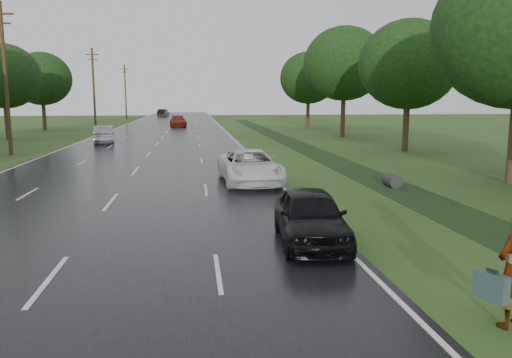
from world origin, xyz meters
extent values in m
plane|color=#2F481A|center=(0.00, 0.00, 0.00)|extent=(220.00, 220.00, 0.00)
cube|color=black|center=(0.00, 45.00, 0.02)|extent=(14.00, 180.00, 0.04)
cube|color=silver|center=(6.75, 45.00, 0.04)|extent=(0.12, 180.00, 0.01)
cube|color=silver|center=(-6.75, 45.00, 0.04)|extent=(0.12, 180.00, 0.01)
cube|color=silver|center=(0.00, 45.00, 0.04)|extent=(0.12, 180.00, 0.01)
cube|color=black|center=(11.50, 20.00, 0.00)|extent=(2.20, 120.00, 0.01)
cylinder|color=#2D2D2D|center=(11.50, 10.00, 0.25)|extent=(0.56, 1.00, 0.56)
cylinder|color=#3E2E19|center=(-9.20, 25.00, 5.00)|extent=(0.26, 0.26, 10.00)
cube|color=#3E2E19|center=(-9.20, 25.00, 9.20)|extent=(1.60, 0.12, 0.12)
cube|color=#3E2E19|center=(-9.20, 25.00, 8.60)|extent=(1.20, 0.10, 0.10)
cylinder|color=#3E2E19|center=(-9.20, 55.00, 5.00)|extent=(0.26, 0.26, 10.00)
cube|color=#3E2E19|center=(-9.20, 55.00, 9.20)|extent=(1.60, 0.12, 0.12)
cube|color=#3E2E19|center=(-9.20, 55.00, 8.60)|extent=(1.20, 0.10, 0.10)
cylinder|color=#3E2E19|center=(-9.20, 85.00, 5.00)|extent=(0.26, 0.26, 10.00)
cube|color=#3E2E19|center=(-9.20, 85.00, 9.20)|extent=(1.60, 0.12, 0.12)
cube|color=#3E2E19|center=(-9.20, 85.00, 8.60)|extent=(1.20, 0.10, 0.10)
cylinder|color=#3E2E19|center=(18.20, 24.00, 1.76)|extent=(0.44, 0.44, 3.52)
ellipsoid|color=black|center=(18.20, 24.00, 6.14)|extent=(7.00, 7.00, 6.30)
cylinder|color=#3E2E19|center=(17.80, 38.00, 2.08)|extent=(0.44, 0.44, 4.16)
ellipsoid|color=black|center=(17.80, 38.00, 7.16)|extent=(8.00, 8.00, 7.20)
cylinder|color=#3E2E19|center=(17.50, 52.00, 1.84)|extent=(0.44, 0.44, 3.68)
ellipsoid|color=black|center=(17.50, 52.00, 6.38)|extent=(7.20, 7.20, 6.48)
cylinder|color=#3E2E19|center=(-14.20, 39.00, 1.68)|extent=(0.44, 0.44, 3.36)
ellipsoid|color=black|center=(-14.20, 39.00, 5.83)|extent=(6.60, 6.60, 5.94)
cylinder|color=#3E2E19|center=(-14.80, 53.00, 1.76)|extent=(0.44, 0.44, 3.52)
ellipsoid|color=black|center=(-14.80, 53.00, 6.14)|extent=(7.00, 7.00, 6.30)
cube|color=#354D4D|center=(7.76, -3.15, 0.74)|extent=(0.39, 0.59, 0.46)
cube|color=black|center=(7.76, -3.15, 1.01)|extent=(0.12, 0.19, 0.04)
imported|color=silver|center=(5.50, 11.48, 0.78)|extent=(2.72, 5.42, 1.47)
imported|color=black|center=(6.00, 2.00, 0.74)|extent=(1.94, 4.23, 1.41)
imported|color=gray|center=(-4.49, 33.32, 0.79)|extent=(2.21, 4.70, 1.49)
imported|color=maroon|center=(1.00, 58.55, 0.79)|extent=(2.58, 5.35, 1.50)
imported|color=black|center=(-3.34, 100.34, 0.83)|extent=(2.40, 4.97, 1.57)
camera|label=1|loc=(3.03, -10.30, 3.73)|focal=35.00mm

